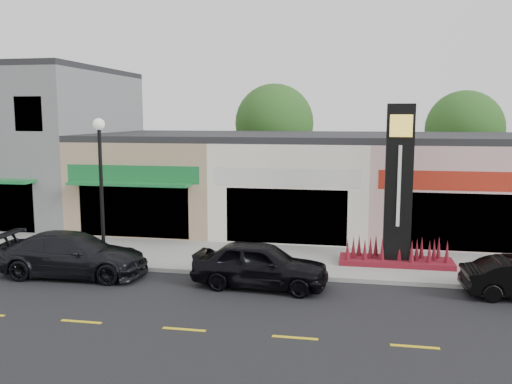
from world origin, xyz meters
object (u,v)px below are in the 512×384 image
pylon_sign (398,209)px  car_black_sedan (260,264)px  car_dark_sedan (73,254)px  lamp_west_near (101,176)px

pylon_sign → car_black_sedan: pylon_sign is taller
car_dark_sedan → car_black_sedan: 6.83m
car_dark_sedan → car_black_sedan: (6.83, -0.05, -0.00)m
pylon_sign → car_dark_sedan: size_ratio=1.12×
lamp_west_near → car_dark_sedan: bearing=-107.8°
lamp_west_near → pylon_sign: bearing=8.8°
pylon_sign → car_black_sedan: (-4.63, -3.19, -1.50)m
lamp_west_near → car_dark_sedan: size_ratio=1.02×
pylon_sign → car_dark_sedan: bearing=-164.7°
pylon_sign → car_black_sedan: size_ratio=1.32×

